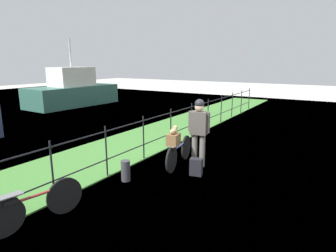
# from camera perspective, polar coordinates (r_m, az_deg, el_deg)

# --- Properties ---
(ground_plane) EXTENTS (60.00, 60.00, 0.00)m
(ground_plane) POSITION_cam_1_polar(r_m,az_deg,el_deg) (7.33, 10.29, -7.68)
(ground_plane) COLOR beige
(grass_strip) EXTENTS (27.00, 2.40, 0.03)m
(grass_strip) POSITION_cam_1_polar(r_m,az_deg,el_deg) (8.81, -8.31, -4.00)
(grass_strip) COLOR #478438
(grass_strip) RESTS_ON ground
(iron_fence) EXTENTS (18.04, 0.04, 1.18)m
(iron_fence) POSITION_cam_1_polar(r_m,az_deg,el_deg) (7.96, -2.02, -0.78)
(iron_fence) COLOR black
(iron_fence) RESTS_ON ground
(bicycle_main) EXTENTS (1.67, 0.33, 0.64)m
(bicycle_main) POSITION_cam_1_polar(r_m,az_deg,el_deg) (7.04, 2.23, -5.40)
(bicycle_main) COLOR black
(bicycle_main) RESTS_ON ground
(wooden_crate) EXTENTS (0.37, 0.30, 0.27)m
(wooden_crate) POSITION_cam_1_polar(r_m,az_deg,el_deg) (6.58, 1.10, -2.74)
(wooden_crate) COLOR brown
(wooden_crate) RESTS_ON bicycle_main
(terrier_dog) EXTENTS (0.32, 0.18, 0.18)m
(terrier_dog) POSITION_cam_1_polar(r_m,az_deg,el_deg) (6.55, 1.19, -0.90)
(terrier_dog) COLOR tan
(terrier_dog) RESTS_ON wooden_crate
(cyclist_person) EXTENTS (0.32, 0.53, 1.68)m
(cyclist_person) POSITION_cam_1_polar(r_m,az_deg,el_deg) (6.89, 6.28, -0.17)
(cyclist_person) COLOR slate
(cyclist_person) RESTS_ON ground
(backpack_on_paving) EXTENTS (0.24, 0.31, 0.40)m
(backpack_on_paving) POSITION_cam_1_polar(r_m,az_deg,el_deg) (6.53, 5.74, -8.25)
(backpack_on_paving) COLOR black
(backpack_on_paving) RESTS_ON ground
(mooring_bollard) EXTENTS (0.20, 0.20, 0.46)m
(mooring_bollard) POSITION_cam_1_polar(r_m,az_deg,el_deg) (6.26, -8.59, -8.97)
(mooring_bollard) COLOR #38383D
(mooring_bollard) RESTS_ON ground
(bicycle_parked) EXTENTS (1.57, 0.36, 0.63)m
(bicycle_parked) POSITION_cam_1_polar(r_m,az_deg,el_deg) (5.06, -25.37, -14.31)
(bicycle_parked) COLOR black
(bicycle_parked) RESTS_ON ground
(moored_boat_near) EXTENTS (5.47, 2.33, 3.88)m
(moored_boat_near) POSITION_cam_1_polar(r_m,az_deg,el_deg) (17.97, -18.73, 6.66)
(moored_boat_near) COLOR #336656
(moored_boat_near) RESTS_ON ground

